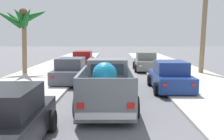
# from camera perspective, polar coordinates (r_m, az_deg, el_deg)

# --- Properties ---
(sidewalk_left) EXTENTS (5.03, 60.00, 0.12)m
(sidewalk_left) POSITION_cam_1_polar(r_m,az_deg,el_deg) (16.06, -17.52, -2.98)
(sidewalk_left) COLOR beige
(sidewalk_left) RESTS_ON ground
(sidewalk_right) EXTENTS (5.03, 60.00, 0.12)m
(sidewalk_right) POSITION_cam_1_polar(r_m,az_deg,el_deg) (16.08, 18.52, -3.01)
(sidewalk_right) COLOR beige
(sidewalk_right) RESTS_ON ground
(curb_left) EXTENTS (0.16, 60.00, 0.10)m
(curb_left) POSITION_cam_1_polar(r_m,az_deg,el_deg) (15.75, -13.66, -3.08)
(curb_left) COLOR silver
(curb_left) RESTS_ON ground
(curb_right) EXTENTS (0.16, 60.00, 0.10)m
(curb_right) POSITION_cam_1_polar(r_m,az_deg,el_deg) (15.77, 14.67, -3.10)
(curb_right) COLOR silver
(curb_right) RESTS_ON ground
(pickup_truck) EXTENTS (2.25, 5.23, 1.88)m
(pickup_truck) POSITION_cam_1_polar(r_m,az_deg,el_deg) (10.59, -1.09, -3.57)
(pickup_truck) COLOR slate
(pickup_truck) RESTS_ON ground
(car_left_near) EXTENTS (2.09, 4.29, 1.54)m
(car_left_near) POSITION_cam_1_polar(r_m,az_deg,el_deg) (16.31, -8.82, -0.27)
(car_left_near) COLOR #474C56
(car_left_near) RESTS_ON ground
(car_right_near) EXTENTS (2.09, 4.29, 1.54)m
(car_right_near) POSITION_cam_1_polar(r_m,az_deg,el_deg) (22.45, 7.29, 1.72)
(car_right_near) COLOR slate
(car_right_near) RESTS_ON ground
(car_left_mid) EXTENTS (2.11, 4.30, 1.54)m
(car_left_mid) POSITION_cam_1_polar(r_m,az_deg,el_deg) (7.07, -22.43, -10.31)
(car_left_mid) COLOR black
(car_left_mid) RESTS_ON ground
(car_left_far) EXTENTS (2.03, 4.26, 1.54)m
(car_left_far) POSITION_cam_1_polar(r_m,az_deg,el_deg) (24.18, -6.26, 2.11)
(car_left_far) COLOR maroon
(car_left_far) RESTS_ON ground
(car_right_far) EXTENTS (2.06, 4.27, 1.54)m
(car_right_far) POSITION_cam_1_polar(r_m,az_deg,el_deg) (14.21, 12.40, -1.42)
(car_right_far) COLOR navy
(car_right_far) RESTS_ON ground
(palm_tree_left_mid) EXTENTS (3.96, 3.55, 5.00)m
(palm_tree_left_mid) POSITION_cam_1_polar(r_m,az_deg,el_deg) (21.07, -18.63, 10.27)
(palm_tree_left_mid) COLOR #846B4C
(palm_tree_left_mid) RESTS_ON ground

